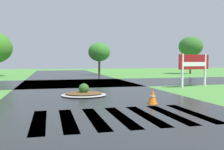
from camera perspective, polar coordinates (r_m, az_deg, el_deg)
name	(u,v)px	position (r m, az deg, el deg)	size (l,w,h in m)	color
asphalt_roadway	(98,99)	(12.80, -3.15, -5.39)	(9.44, 80.00, 0.01)	#232628
asphalt_cross_road	(77,83)	(22.22, -7.77, -1.77)	(90.00, 8.50, 0.01)	#232628
crosswalk_stripes	(121,117)	(8.78, 2.03, -9.35)	(5.85, 3.46, 0.01)	white
estate_billboard	(194,64)	(19.46, 17.94, 2.40)	(2.83, 0.79, 2.43)	white
median_island	(84,93)	(14.02, -6.34, -4.11)	(2.47, 2.32, 0.68)	#9E9B93
traffic_cone	(153,97)	(11.46, 9.11, -4.91)	(0.40, 0.40, 0.63)	orange
background_treeline	(3,47)	(34.42, -23.18, 5.72)	(44.54, 5.02, 5.52)	#4C3823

